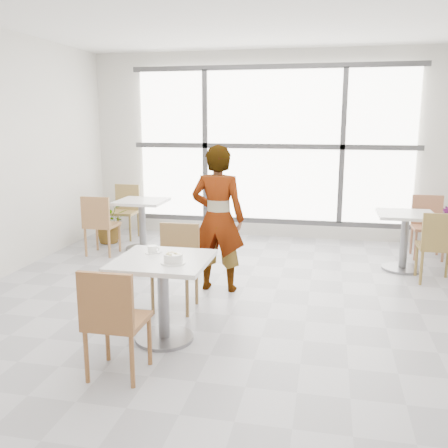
% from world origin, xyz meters
% --- Properties ---
extents(floor, '(7.00, 7.00, 0.00)m').
position_xyz_m(floor, '(0.00, 0.00, 0.00)').
color(floor, '#9E9EA5').
rests_on(floor, ground).
extents(wall_back, '(6.00, 0.00, 6.00)m').
position_xyz_m(wall_back, '(0.00, 3.50, 1.50)').
color(wall_back, silver).
rests_on(wall_back, ground).
extents(window, '(4.60, 0.07, 2.52)m').
position_xyz_m(window, '(0.00, 3.44, 1.50)').
color(window, white).
rests_on(window, ground).
extents(main_table, '(0.80, 0.80, 0.75)m').
position_xyz_m(main_table, '(-0.47, -0.67, 0.52)').
color(main_table, silver).
rests_on(main_table, ground).
extents(chair_near, '(0.42, 0.42, 0.87)m').
position_xyz_m(chair_near, '(-0.61, -1.39, 0.50)').
color(chair_near, brown).
rests_on(chair_near, ground).
extents(chair_far, '(0.42, 0.42, 0.87)m').
position_xyz_m(chair_far, '(-0.59, 0.14, 0.50)').
color(chair_far, olive).
rests_on(chair_far, ground).
extents(oatmeal_bowl, '(0.21, 0.21, 0.09)m').
position_xyz_m(oatmeal_bowl, '(-0.33, -0.78, 0.79)').
color(oatmeal_bowl, white).
rests_on(oatmeal_bowl, main_table).
extents(coffee_cup, '(0.16, 0.13, 0.07)m').
position_xyz_m(coffee_cup, '(-0.61, -0.51, 0.78)').
color(coffee_cup, white).
rests_on(coffee_cup, main_table).
extents(person, '(0.61, 0.40, 1.66)m').
position_xyz_m(person, '(-0.29, 0.74, 0.83)').
color(person, black).
rests_on(person, ground).
extents(bg_table_left, '(0.70, 0.70, 0.75)m').
position_xyz_m(bg_table_left, '(-1.79, 2.27, 0.49)').
color(bg_table_left, white).
rests_on(bg_table_left, ground).
extents(bg_table_right, '(0.70, 0.70, 0.75)m').
position_xyz_m(bg_table_right, '(1.90, 1.99, 0.49)').
color(bg_table_right, silver).
rests_on(bg_table_right, ground).
extents(bg_chair_left_near, '(0.42, 0.42, 0.87)m').
position_xyz_m(bg_chair_left_near, '(-2.26, 1.81, 0.50)').
color(bg_chair_left_near, '#A17044').
rests_on(bg_chair_left_near, ground).
extents(bg_chair_left_far, '(0.42, 0.42, 0.87)m').
position_xyz_m(bg_chair_left_far, '(-2.35, 2.95, 0.50)').
color(bg_chair_left_far, olive).
rests_on(bg_chair_left_far, ground).
extents(bg_chair_right_near, '(0.42, 0.42, 0.87)m').
position_xyz_m(bg_chair_right_near, '(2.21, 1.48, 0.50)').
color(bg_chair_right_near, olive).
rests_on(bg_chair_right_near, ground).
extents(bg_chair_right_far, '(0.42, 0.42, 0.87)m').
position_xyz_m(bg_chair_right_far, '(2.31, 2.73, 0.50)').
color(bg_chair_right_far, '#976043').
rests_on(bg_chair_right_far, ground).
extents(plant_left, '(0.76, 0.71, 0.67)m').
position_xyz_m(plant_left, '(-2.45, 2.55, 0.33)').
color(plant_left, '#487340').
rests_on(plant_left, ground).
extents(plant_right, '(0.44, 0.44, 0.64)m').
position_xyz_m(plant_right, '(2.70, 3.20, 0.32)').
color(plant_right, '#47713E').
rests_on(plant_right, ground).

